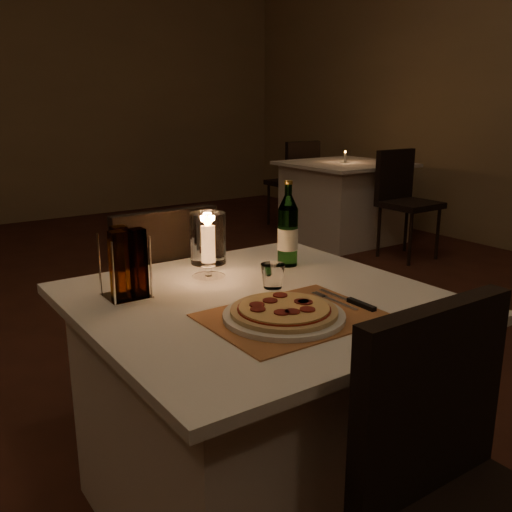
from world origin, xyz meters
TOP-DOWN VIEW (x-y plane):
  - floor at (0.00, 0.00)m, footprint 8.00×10.00m
  - main_table at (0.23, -0.27)m, footprint 1.00×1.00m
  - chair_near at (0.23, -0.98)m, footprint 0.42×0.42m
  - chair_far at (0.23, 0.45)m, footprint 0.42×0.42m
  - placemat at (0.21, -0.45)m, footprint 0.45×0.34m
  - plate at (0.18, -0.45)m, footprint 0.32×0.32m
  - pizza at (0.18, -0.45)m, footprint 0.28×0.28m
  - fork at (0.37, -0.41)m, footprint 0.02×0.18m
  - knife at (0.41, -0.48)m, footprint 0.02×0.22m
  - tumbler at (0.31, -0.22)m, footprint 0.07×0.07m
  - water_bottle at (0.50, -0.05)m, footprint 0.07×0.07m
  - hurricane_candle at (0.19, -0.03)m, footprint 0.11×0.11m
  - cruet_caddy at (-0.09, -0.06)m, footprint 0.12×0.12m
  - neighbor_table_right at (3.05, 2.37)m, footprint 1.00×1.00m
  - neighbor_chair_ra at (3.05, 1.66)m, footprint 0.42×0.42m
  - neighbor_chair_rb at (3.05, 3.09)m, footprint 0.42×0.42m
  - neighbor_candle_right at (3.05, 2.37)m, footprint 0.03×0.03m

SIDE VIEW (x-z plane):
  - floor at x=0.00m, z-range -0.02..0.00m
  - main_table at x=0.23m, z-range 0.00..0.74m
  - neighbor_table_right at x=3.05m, z-range 0.00..0.74m
  - chair_near at x=0.23m, z-range 0.10..1.00m
  - chair_far at x=0.23m, z-range 0.10..1.00m
  - neighbor_chair_ra at x=3.05m, z-range 0.10..1.00m
  - neighbor_chair_rb at x=3.05m, z-range 0.10..1.00m
  - placemat at x=0.21m, z-range 0.74..0.74m
  - fork at x=0.37m, z-range 0.74..0.75m
  - knife at x=0.41m, z-range 0.74..0.76m
  - plate at x=0.18m, z-range 0.74..0.76m
  - pizza at x=0.18m, z-range 0.76..0.78m
  - tumbler at x=0.31m, z-range 0.74..0.81m
  - neighbor_candle_right at x=3.05m, z-range 0.73..0.84m
  - cruet_caddy at x=-0.09m, z-range 0.73..0.94m
  - water_bottle at x=0.50m, z-range 0.71..1.01m
  - hurricane_candle at x=0.19m, z-range 0.76..0.97m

